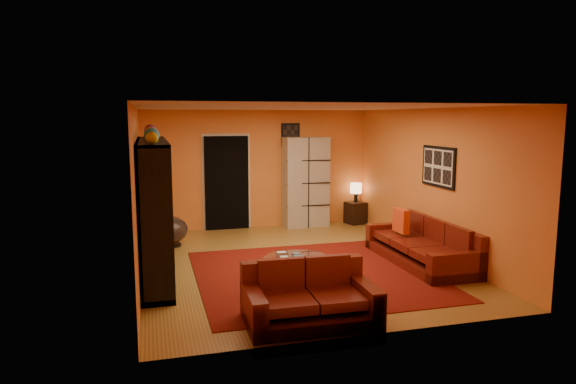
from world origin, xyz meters
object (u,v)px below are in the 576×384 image
object	(u,v)px
loveseat	(308,298)
coffee_table	(297,261)
storage_cabinet	(306,182)
bowl_chair	(169,230)
sofa	(425,246)
entertainment_unit	(154,208)
tv	(157,212)
table_lamp	(356,189)
side_table	(355,213)

from	to	relation	value
loveseat	coffee_table	world-z (taller)	loveseat
coffee_table	storage_cabinet	xyz separation A→B (m)	(1.42, 4.16, 0.57)
coffee_table	bowl_chair	distance (m)	3.51
storage_cabinet	sofa	bearing A→B (deg)	-75.45
storage_cabinet	bowl_chair	world-z (taller)	storage_cabinet
entertainment_unit	tv	distance (m)	0.10
tv	entertainment_unit	bearing A→B (deg)	120.25
coffee_table	entertainment_unit	bearing A→B (deg)	144.57
coffee_table	table_lamp	world-z (taller)	table_lamp
sofa	table_lamp	distance (m)	3.34
loveseat	coffee_table	bearing A→B (deg)	-7.20
entertainment_unit	side_table	bearing A→B (deg)	31.29
sofa	bowl_chair	xyz separation A→B (m)	(-4.14, 2.29, 0.02)
coffee_table	storage_cabinet	bearing A→B (deg)	71.19
coffee_table	bowl_chair	xyz separation A→B (m)	(-1.64, 3.10, -0.12)
side_table	sofa	bearing A→B (deg)	-91.89
sofa	table_lamp	size ratio (longest dim) A/B	5.37
loveseat	storage_cabinet	size ratio (longest dim) A/B	0.79
tv	storage_cabinet	xyz separation A→B (m)	(3.28, 2.77, 0.03)
storage_cabinet	side_table	bearing A→B (deg)	-5.82
sofa	loveseat	xyz separation A→B (m)	(-2.67, -1.87, 0.00)
entertainment_unit	coffee_table	bearing A→B (deg)	-35.43
storage_cabinet	tv	bearing A→B (deg)	-143.23
bowl_chair	table_lamp	bearing A→B (deg)	13.42
loveseat	side_table	distance (m)	5.86
sofa	coffee_table	distance (m)	2.64
tv	bowl_chair	size ratio (longest dim) A/B	1.25
tv	side_table	xyz separation A→B (m)	(4.47, 2.72, -0.72)
loveseat	table_lamp	world-z (taller)	table_lamp
sofa	coffee_table	xyz separation A→B (m)	(-2.50, -0.81, 0.15)
entertainment_unit	table_lamp	world-z (taller)	entertainment_unit
tv	loveseat	world-z (taller)	tv
sofa	storage_cabinet	world-z (taller)	storage_cabinet
coffee_table	sofa	bearing A→B (deg)	17.93
sofa	bowl_chair	size ratio (longest dim) A/B	3.36
side_table	table_lamp	distance (m)	0.56
sofa	bowl_chair	bearing A→B (deg)	151.26
tv	sofa	size ratio (longest dim) A/B	0.37
storage_cabinet	side_table	distance (m)	1.41
tv	coffee_table	size ratio (longest dim) A/B	0.93
tv	loveseat	xyz separation A→B (m)	(1.70, -2.44, -0.69)
entertainment_unit	bowl_chair	distance (m)	1.91
side_table	table_lamp	xyz separation A→B (m)	(0.00, -0.00, 0.56)
bowl_chair	storage_cabinet	bearing A→B (deg)	19.20
loveseat	side_table	size ratio (longest dim) A/B	3.15
loveseat	sofa	bearing A→B (deg)	-53.48
coffee_table	side_table	size ratio (longest dim) A/B	1.89
storage_cabinet	bowl_chair	bearing A→B (deg)	-164.22
loveseat	bowl_chair	distance (m)	4.41
bowl_chair	table_lamp	xyz separation A→B (m)	(4.25, 1.01, 0.50)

